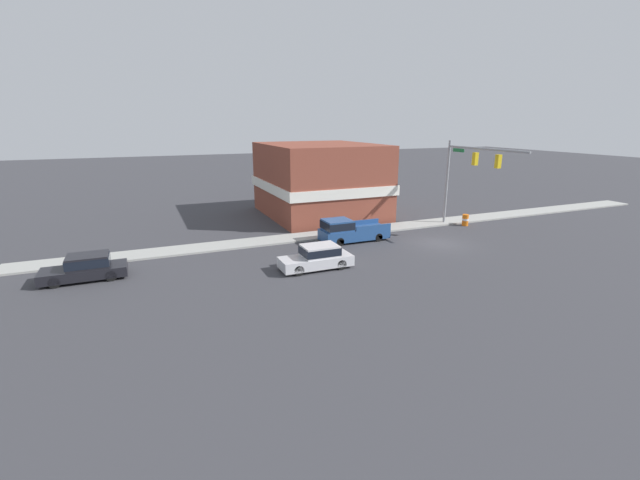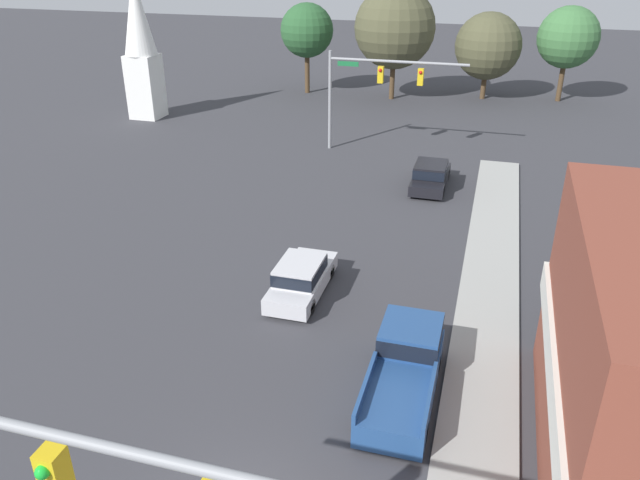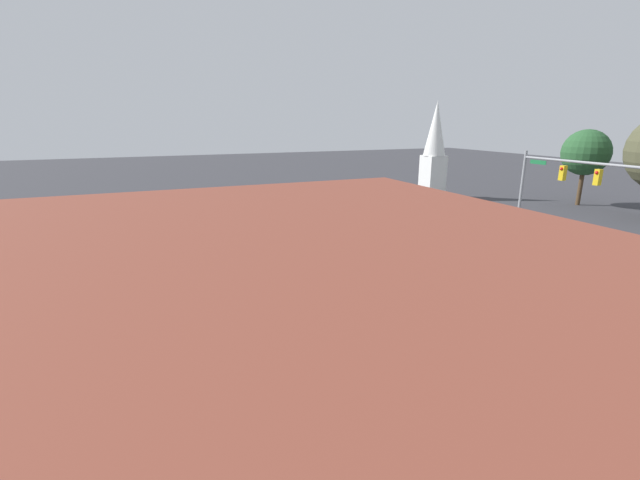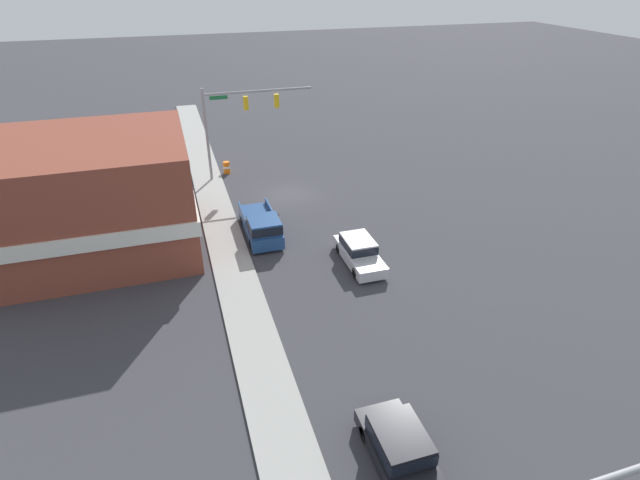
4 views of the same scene
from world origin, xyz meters
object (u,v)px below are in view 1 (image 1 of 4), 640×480
(pickup_truck_parked, at_px, (348,230))
(construction_barrel, at_px, (465,220))
(car_lead, at_px, (317,257))
(car_oncoming, at_px, (86,267))

(pickup_truck_parked, height_order, construction_barrel, pickup_truck_parked)
(car_lead, height_order, car_oncoming, car_lead)
(construction_barrel, bearing_deg, car_oncoming, 93.82)
(car_lead, height_order, construction_barrel, car_lead)
(car_oncoming, bearing_deg, car_lead, 75.11)
(car_lead, xyz_separation_m, construction_barrel, (5.63, -16.96, -0.28))
(car_lead, height_order, pickup_truck_parked, pickup_truck_parked)
(car_oncoming, relative_size, pickup_truck_parked, 0.87)
(car_oncoming, height_order, pickup_truck_parked, pickup_truck_parked)
(pickup_truck_parked, bearing_deg, car_oncoming, 94.42)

